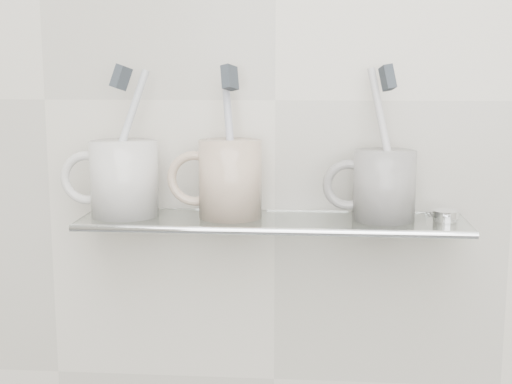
# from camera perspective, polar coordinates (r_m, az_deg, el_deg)

# --- Properties ---
(wall_back) EXTENTS (2.50, 0.00, 2.50)m
(wall_back) POSITION_cam_1_polar(r_m,az_deg,el_deg) (0.97, 1.55, 7.34)
(wall_back) COLOR beige
(wall_back) RESTS_ON ground
(shelf_glass) EXTENTS (0.50, 0.12, 0.01)m
(shelf_glass) POSITION_cam_1_polar(r_m,az_deg,el_deg) (0.93, 1.30, -2.39)
(shelf_glass) COLOR silver
(shelf_glass) RESTS_ON wall_back
(shelf_rail) EXTENTS (0.50, 0.01, 0.01)m
(shelf_rail) POSITION_cam_1_polar(r_m,az_deg,el_deg) (0.87, 1.08, -3.17)
(shelf_rail) COLOR silver
(shelf_rail) RESTS_ON shelf_glass
(bracket_left) EXTENTS (0.02, 0.03, 0.02)m
(bracket_left) POSITION_cam_1_polar(r_m,az_deg,el_deg) (1.01, -10.56, -2.19)
(bracket_left) COLOR silver
(bracket_left) RESTS_ON wall_back
(bracket_right) EXTENTS (0.02, 0.03, 0.02)m
(bracket_right) POSITION_cam_1_polar(r_m,az_deg,el_deg) (0.99, 13.75, -2.57)
(bracket_right) COLOR silver
(bracket_right) RESTS_ON wall_back
(mug_left) EXTENTS (0.09, 0.09, 0.10)m
(mug_left) POSITION_cam_1_polar(r_m,az_deg,el_deg) (0.95, -10.50, 1.07)
(mug_left) COLOR silver
(mug_left) RESTS_ON shelf_glass
(mug_left_handle) EXTENTS (0.07, 0.01, 0.07)m
(mug_left_handle) POSITION_cam_1_polar(r_m,az_deg,el_deg) (0.97, -13.38, 1.10)
(mug_left_handle) COLOR silver
(mug_left_handle) RESTS_ON mug_left
(toothbrush_left) EXTENTS (0.07, 0.03, 0.18)m
(toothbrush_left) POSITION_cam_1_polar(r_m,az_deg,el_deg) (0.95, -10.59, 4.15)
(toothbrush_left) COLOR silver
(toothbrush_left) RESTS_ON mug_left
(bristles_left) EXTENTS (0.03, 0.03, 0.04)m
(bristles_left) POSITION_cam_1_polar(r_m,az_deg,el_deg) (0.94, -10.75, 8.99)
(bristles_left) COLOR #2E353C
(bristles_left) RESTS_ON toothbrush_left
(mug_center) EXTENTS (0.08, 0.08, 0.10)m
(mug_center) POSITION_cam_1_polar(r_m,az_deg,el_deg) (0.93, -2.07, 1.05)
(mug_center) COLOR beige
(mug_center) RESTS_ON shelf_glass
(mug_center_handle) EXTENTS (0.07, 0.01, 0.07)m
(mug_center_handle) POSITION_cam_1_polar(r_m,az_deg,el_deg) (0.93, -4.94, 1.08)
(mug_center_handle) COLOR beige
(mug_center_handle) RESTS_ON mug_center
(toothbrush_center) EXTENTS (0.03, 0.06, 0.19)m
(toothbrush_center) POSITION_cam_1_polar(r_m,az_deg,el_deg) (0.92, -2.09, 4.15)
(toothbrush_center) COLOR #A7AAC1
(toothbrush_center) RESTS_ON mug_center
(bristles_center) EXTENTS (0.02, 0.03, 0.04)m
(bristles_center) POSITION_cam_1_polar(r_m,az_deg,el_deg) (0.92, -2.12, 9.14)
(bristles_center) COLOR #2E353C
(bristles_center) RESTS_ON toothbrush_center
(mug_right) EXTENTS (0.08, 0.08, 0.09)m
(mug_right) POSITION_cam_1_polar(r_m,az_deg,el_deg) (0.93, 10.22, 0.52)
(mug_right) COLOR white
(mug_right) RESTS_ON shelf_glass
(mug_right_handle) EXTENTS (0.07, 0.01, 0.07)m
(mug_right_handle) POSITION_cam_1_polar(r_m,az_deg,el_deg) (0.92, 7.38, 0.56)
(mug_right_handle) COLOR white
(mug_right_handle) RESTS_ON mug_right
(toothbrush_right) EXTENTS (0.05, 0.05, 0.19)m
(toothbrush_right) POSITION_cam_1_polar(r_m,az_deg,el_deg) (0.92, 10.33, 3.98)
(toothbrush_right) COLOR silver
(toothbrush_right) RESTS_ON mug_right
(bristles_right) EXTENTS (0.02, 0.03, 0.04)m
(bristles_right) POSITION_cam_1_polar(r_m,az_deg,el_deg) (0.91, 10.48, 8.98)
(bristles_right) COLOR #2E353C
(bristles_right) RESTS_ON toothbrush_right
(chrome_cap) EXTENTS (0.03, 0.03, 0.01)m
(chrome_cap) POSITION_cam_1_polar(r_m,az_deg,el_deg) (0.94, 14.93, -1.84)
(chrome_cap) COLOR silver
(chrome_cap) RESTS_ON shelf_glass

